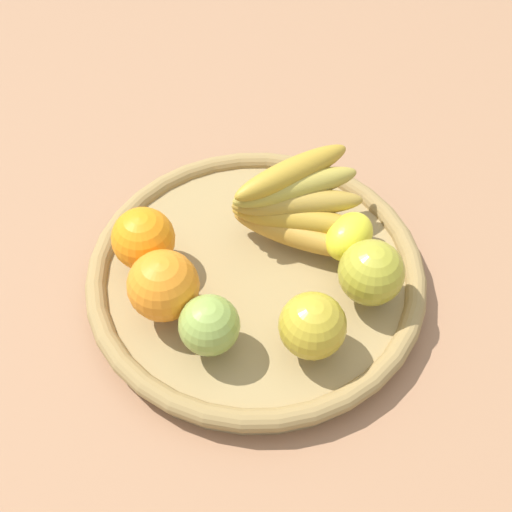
# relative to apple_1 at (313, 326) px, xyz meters

# --- Properties ---
(ground_plane) EXTENTS (2.40, 2.40, 0.00)m
(ground_plane) POSITION_rel_apple_1_xyz_m (0.12, 0.00, -0.07)
(ground_plane) COLOR #986C4B
(ground_plane) RESTS_ON ground
(basket) EXTENTS (0.40, 0.40, 0.04)m
(basket) POSITION_rel_apple_1_xyz_m (0.12, 0.00, -0.05)
(basket) COLOR #9A804F
(basket) RESTS_ON ground_plane
(apple_1) EXTENTS (0.08, 0.08, 0.07)m
(apple_1) POSITION_rel_apple_1_xyz_m (0.00, 0.00, 0.00)
(apple_1) COLOR gold
(apple_1) RESTS_ON basket
(banana_bunch) EXTENTS (0.14, 0.16, 0.09)m
(banana_bunch) POSITION_rel_apple_1_xyz_m (0.15, -0.07, 0.01)
(banana_bunch) COLOR #BA8731
(banana_bunch) RESTS_ON basket
(apple_0) EXTENTS (0.07, 0.07, 0.07)m
(apple_0) POSITION_rel_apple_1_xyz_m (0.05, 0.09, -0.00)
(apple_0) COLOR #89A245
(apple_0) RESTS_ON basket
(lemon_0) EXTENTS (0.07, 0.08, 0.05)m
(lemon_0) POSITION_rel_apple_1_xyz_m (0.09, -0.11, -0.01)
(lemon_0) COLOR yellow
(lemon_0) RESTS_ON basket
(orange_0) EXTENTS (0.08, 0.08, 0.08)m
(orange_0) POSITION_rel_apple_1_xyz_m (0.12, 0.11, 0.00)
(orange_0) COLOR orange
(orange_0) RESTS_ON basket
(apple_2) EXTENTS (0.10, 0.10, 0.07)m
(apple_2) POSITION_rel_apple_1_xyz_m (0.03, -0.09, 0.00)
(apple_2) COLOR #A49E2C
(apple_2) RESTS_ON basket
(orange_1) EXTENTS (0.10, 0.10, 0.07)m
(orange_1) POSITION_rel_apple_1_xyz_m (0.19, 0.11, 0.00)
(orange_1) COLOR orange
(orange_1) RESTS_ON basket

